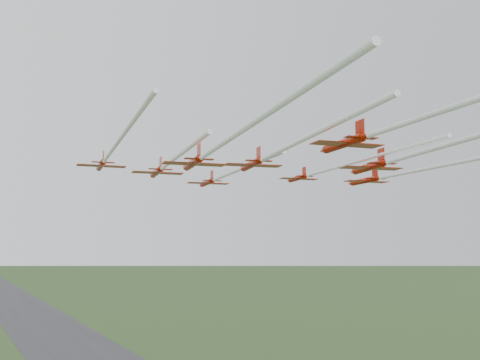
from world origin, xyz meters
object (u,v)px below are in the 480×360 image
jet_row3_mid (272,154)px  jet_row3_right (398,174)px  jet_row2_right (326,170)px  jet_trail_solo (446,109)px  jet_row4_right (408,156)px  jet_lead (221,177)px  jet_row2_left (165,166)px  jet_row4_left (216,148)px  jet_row3_left (110,153)px

jet_row3_mid → jet_row3_right: bearing=14.2°
jet_row2_right → jet_trail_solo: 51.68m
jet_row4_right → jet_trail_solo: size_ratio=0.81×
jet_lead → jet_row2_right: (11.71, -19.25, -0.13)m
jet_trail_solo → jet_row3_mid: bearing=91.0°
jet_row2_left → jet_trail_solo: bearing=-76.0°
jet_row2_left → jet_row3_right: 40.98m
jet_row2_left → jet_row4_left: size_ratio=0.92×
jet_row4_left → jet_row3_mid: bearing=51.7°
jet_row2_left → jet_row3_left: jet_row2_left is taller
jet_row3_right → jet_row4_left: size_ratio=0.94×
jet_row3_right → jet_row4_left: bearing=-152.3°
jet_row2_left → jet_row3_mid: size_ratio=0.91×
jet_lead → jet_row3_mid: jet_row3_mid is taller
jet_row3_right → jet_trail_solo: bearing=-121.1°
jet_lead → jet_row2_left: size_ratio=1.05×
jet_lead → jet_row3_right: (19.86, -28.92, -1.44)m
jet_lead → jet_row3_left: bearing=-132.7°
jet_row3_right → jet_row2_right: bearing=139.7°
jet_row3_mid → jet_row4_right: size_ratio=0.99×
jet_row2_right → jet_row4_left: (-34.11, -23.58, -2.56)m
jet_row3_mid → jet_trail_solo: jet_row3_mid is taller
jet_row2_right → jet_trail_solo: bearing=-105.4°
jet_lead → jet_row4_right: bearing=-71.7°
jet_row3_left → jet_row2_right: bearing=12.2°
jet_lead → jet_row4_left: size_ratio=0.96×
jet_row3_right → jet_row4_right: bearing=-122.1°
jet_row4_left → jet_row4_right: bearing=8.8°
jet_row4_left → jet_row4_right: jet_row4_right is taller
jet_lead → jet_row3_mid: bearing=-91.5°
jet_row4_left → jet_lead: bearing=74.2°
jet_row3_left → jet_row4_right: bearing=-24.3°
jet_row2_left → jet_row4_right: size_ratio=0.91×
jet_row2_right → jet_row4_left: jet_row2_right is taller
jet_row3_left → jet_row3_right: jet_row3_left is taller
jet_row3_right → jet_trail_solo: jet_row3_right is taller
jet_row3_left → jet_row3_right: (48.46, -7.44, -0.83)m
jet_row4_right → jet_row2_left: bearing=134.2°
jet_lead → jet_trail_solo: size_ratio=0.77×
jet_row3_mid → jet_trail_solo: bearing=-84.8°
jet_row4_left → jet_trail_solo: jet_trail_solo is taller
jet_row3_left → jet_row4_right: size_ratio=1.00×
jet_lead → jet_row4_right: 44.78m
jet_row2_left → jet_row4_right: jet_row2_left is taller
jet_row2_left → jet_row2_right: 29.12m
jet_row2_right → jet_row3_left: 40.37m
jet_row3_mid → jet_row4_left: (-16.27, -13.61, -2.61)m
jet_lead → jet_row3_right: size_ratio=1.02×
jet_lead → jet_row4_left: bearing=-107.2°
jet_row3_left → jet_trail_solo: size_ratio=0.81×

